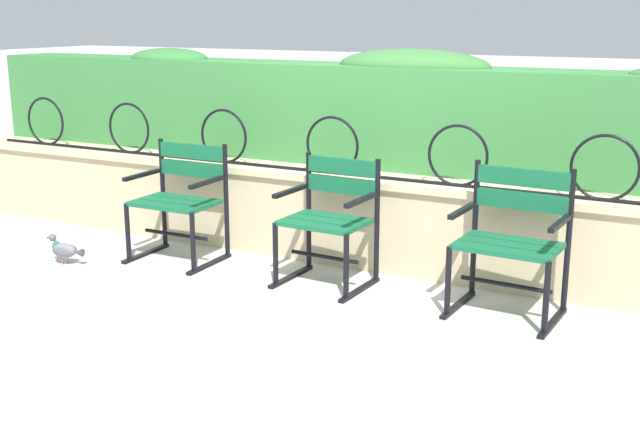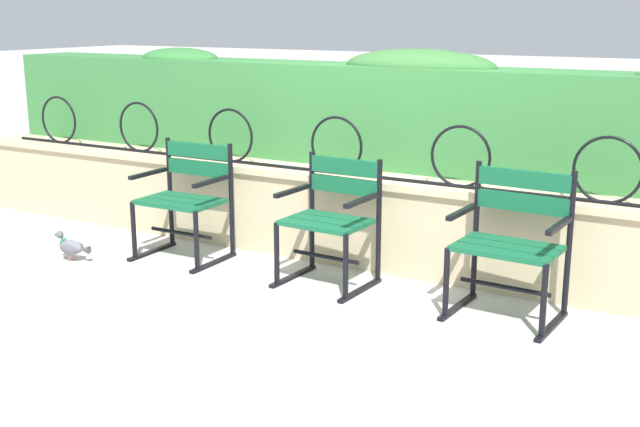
% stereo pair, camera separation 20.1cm
% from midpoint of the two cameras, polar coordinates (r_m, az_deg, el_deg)
% --- Properties ---
extents(ground_plane, '(60.00, 60.00, 0.00)m').
position_cam_midpoint_polar(ground_plane, '(5.17, -1.84, -6.26)').
color(ground_plane, '#B7B5AF').
extents(stone_wall, '(7.66, 0.41, 0.66)m').
position_cam_midpoint_polar(stone_wall, '(5.84, 2.53, -0.44)').
color(stone_wall, '#C6B289').
rests_on(stone_wall, ground).
extents(iron_arch_fence, '(7.11, 0.02, 0.42)m').
position_cam_midpoint_polar(iron_arch_fence, '(5.77, 0.20, 4.54)').
color(iron_arch_fence, black).
rests_on(iron_arch_fence, stone_wall).
extents(hedge_row, '(7.51, 0.54, 0.88)m').
position_cam_midpoint_polar(hedge_row, '(6.11, 4.41, 7.14)').
color(hedge_row, '#387A3D').
rests_on(hedge_row, stone_wall).
extents(park_chair_left, '(0.63, 0.52, 0.86)m').
position_cam_midpoint_polar(park_chair_left, '(6.05, -10.76, 1.13)').
color(park_chair_left, '#145B38').
rests_on(park_chair_left, ground).
extents(park_chair_centre, '(0.60, 0.55, 0.85)m').
position_cam_midpoint_polar(park_chair_centre, '(5.41, -0.33, -0.23)').
color(park_chair_centre, '#145B38').
rests_on(park_chair_centre, ground).
extents(park_chair_right, '(0.66, 0.55, 0.90)m').
position_cam_midpoint_polar(park_chair_right, '(4.97, 12.31, -1.67)').
color(park_chair_right, '#145B38').
rests_on(park_chair_right, ground).
extents(pigeon_near_chairs, '(0.29, 0.13, 0.22)m').
position_cam_midpoint_polar(pigeon_near_chairs, '(6.20, -18.50, -2.44)').
color(pigeon_near_chairs, slate).
rests_on(pigeon_near_chairs, ground).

